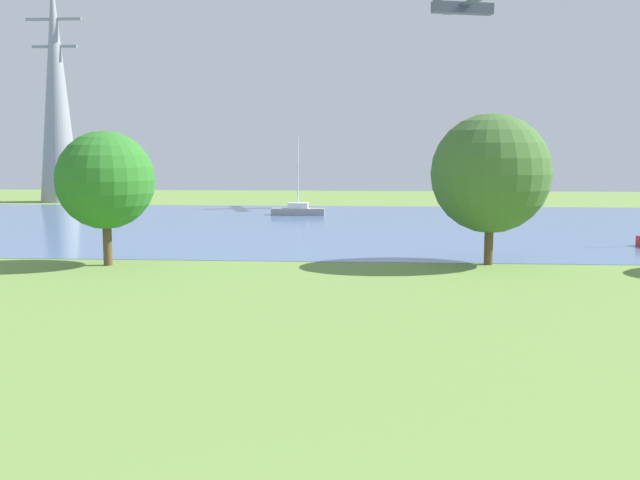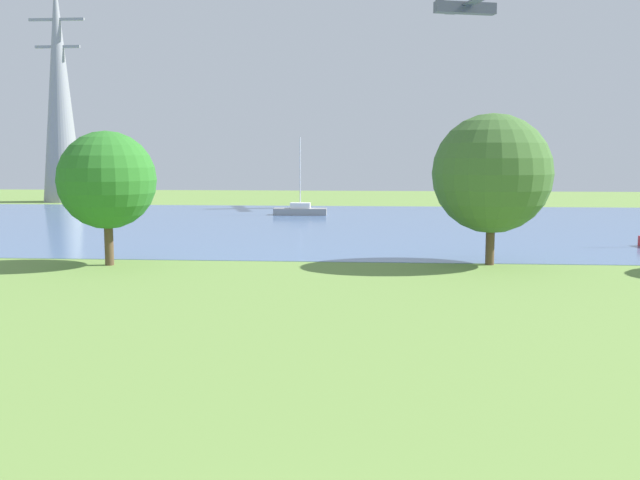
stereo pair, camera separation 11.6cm
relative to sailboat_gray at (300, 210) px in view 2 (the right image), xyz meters
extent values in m
plane|color=olive|center=(5.82, -36.48, -0.46)|extent=(160.00, 160.00, 0.00)
cube|color=#5170A0|center=(5.82, -8.48, -0.45)|extent=(140.00, 40.00, 0.02)
cube|color=gray|center=(0.00, 0.00, -0.14)|extent=(4.84, 1.64, 0.60)
cube|color=white|center=(0.00, 0.00, 0.41)|extent=(1.83, 1.15, 0.50)
cylinder|color=silver|center=(0.00, 0.00, 3.35)|extent=(0.10, 0.10, 6.39)
cylinder|color=brown|center=(-6.44, -30.37, 0.82)|extent=(0.44, 0.44, 2.56)
sphere|color=#2C7326|center=(-6.44, -30.37, 3.80)|extent=(4.86, 4.86, 4.86)
cylinder|color=brown|center=(12.61, -28.75, 0.79)|extent=(0.44, 0.44, 2.50)
sphere|color=#406930|center=(12.61, -28.75, 4.12)|extent=(5.94, 5.94, 5.94)
cone|color=gray|center=(-29.24, 16.21, 12.38)|extent=(4.40, 4.40, 25.68)
cube|color=gray|center=(-29.24, 16.21, 20.08)|extent=(6.40, 0.30, 0.30)
cube|color=gray|center=(-29.24, 16.21, 17.08)|extent=(5.20, 0.30, 0.30)
cube|color=#4C5156|center=(15.65, 11.21, 19.70)|extent=(6.45, 2.87, 1.10)
cube|color=#4C5156|center=(15.65, 11.21, 19.90)|extent=(3.44, 8.37, 0.16)
camera|label=1|loc=(6.79, -65.66, 5.12)|focal=40.98mm
camera|label=2|loc=(6.91, -65.65, 5.12)|focal=40.98mm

